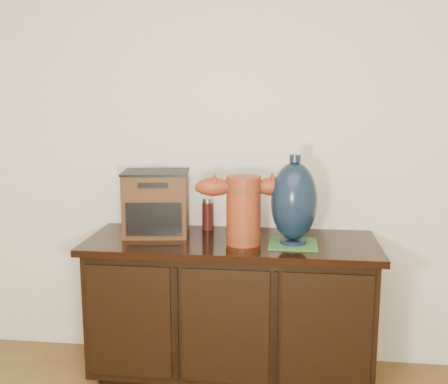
# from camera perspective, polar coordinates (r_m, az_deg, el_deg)

# --- Properties ---
(sideboard) EXTENTS (1.46, 0.56, 0.75)m
(sideboard) POSITION_cam_1_polar(r_m,az_deg,el_deg) (2.77, 0.76, -12.58)
(sideboard) COLOR black
(sideboard) RESTS_ON ground
(terracotta_vessel) EXTENTS (0.47, 0.20, 0.33)m
(terracotta_vessel) POSITION_cam_1_polar(r_m,az_deg,el_deg) (2.53, 2.13, -1.55)
(terracotta_vessel) COLOR maroon
(terracotta_vessel) RESTS_ON sideboard
(tv_radio) EXTENTS (0.37, 0.31, 0.33)m
(tv_radio) POSITION_cam_1_polar(r_m,az_deg,el_deg) (2.74, -7.38, -1.19)
(tv_radio) COLOR #3E240F
(tv_radio) RESTS_ON sideboard
(green_mat) EXTENTS (0.24, 0.24, 0.01)m
(green_mat) POSITION_cam_1_polar(r_m,az_deg,el_deg) (2.58, 7.52, -5.62)
(green_mat) COLOR #2D5E2A
(green_mat) RESTS_ON sideboard
(lamp_base) EXTENTS (0.23, 0.23, 0.43)m
(lamp_base) POSITION_cam_1_polar(r_m,az_deg,el_deg) (2.54, 7.63, -1.06)
(lamp_base) COLOR black
(lamp_base) RESTS_ON green_mat
(spray_can) EXTENTS (0.06, 0.06, 0.17)m
(spray_can) POSITION_cam_1_polar(r_m,az_deg,el_deg) (2.83, -1.80, -2.42)
(spray_can) COLOR #55160E
(spray_can) RESTS_ON sideboard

